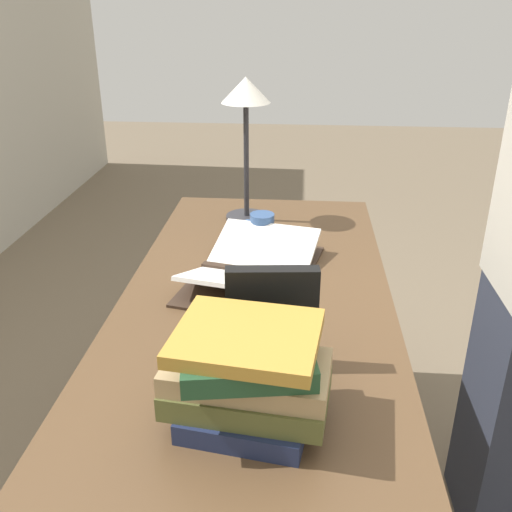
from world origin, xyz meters
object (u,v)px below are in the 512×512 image
at_px(open_book, 253,268).
at_px(book_stack_tall, 247,377).
at_px(reading_lamp, 246,111).
at_px(coffee_mug, 261,228).
at_px(book_standing_upright, 272,318).

relative_size(open_book, book_stack_tall, 1.72).
xyz_separation_m(book_stack_tall, reading_lamp, (1.06, 0.10, 0.28)).
height_order(reading_lamp, coffee_mug, reading_lamp).
relative_size(book_standing_upright, coffee_mug, 2.11).
distance_m(open_book, reading_lamp, 0.58).
height_order(book_standing_upright, coffee_mug, book_standing_upright).
height_order(open_book, coffee_mug, coffee_mug).
bearing_deg(book_standing_upright, reading_lamp, 3.64).
relative_size(book_stack_tall, reading_lamp, 0.64).
relative_size(open_book, coffee_mug, 4.94).
relative_size(open_book, book_standing_upright, 2.34).
bearing_deg(book_stack_tall, open_book, 3.95).
xyz_separation_m(open_book, book_standing_upright, (-0.43, -0.08, 0.09)).
bearing_deg(coffee_mug, reading_lamp, 18.22).
distance_m(book_stack_tall, coffee_mug, 0.86).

